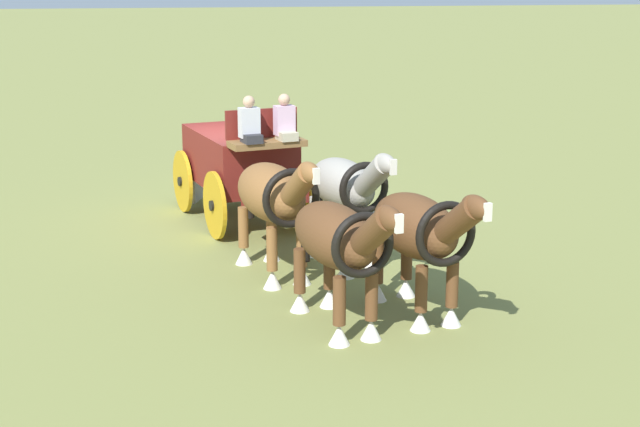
{
  "coord_description": "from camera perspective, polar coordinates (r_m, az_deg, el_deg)",
  "views": [
    {
      "loc": [
        19.08,
        -1.78,
        5.04
      ],
      "look_at": [
        4.39,
        0.88,
        1.2
      ],
      "focal_mm": 53.72,
      "sensor_mm": 36.0,
      "label": 1
    }
  ],
  "objects": [
    {
      "name": "draft_horse_lead_near",
      "position": [
        14.05,
        5.95,
        -1.06
      ],
      "size": [
        3.0,
        1.34,
        2.17
      ],
      "color": "brown",
      "rests_on": "ground"
    },
    {
      "name": "draft_horse_rear_near",
      "position": [
        16.27,
        1.55,
        1.42
      ],
      "size": [
        2.94,
        1.26,
        2.26
      ],
      "color": "#9E998E",
      "rests_on": "ground"
    },
    {
      "name": "draft_horse_lead_off",
      "position": [
        13.49,
        1.11,
        -1.65
      ],
      "size": [
        3.08,
        1.33,
        2.17
      ],
      "color": "brown",
      "rests_on": "ground"
    },
    {
      "name": "draft_horse_rear_off",
      "position": [
        15.81,
        -2.76,
        0.98
      ],
      "size": [
        3.06,
        1.38,
        2.24
      ],
      "color": "brown",
      "rests_on": "ground"
    },
    {
      "name": "ground_plane",
      "position": [
        19.82,
        -4.77,
        -0.37
      ],
      "size": [
        220.0,
        220.0,
        0.0
      ],
      "primitive_type": "plane",
      "color": "olive"
    },
    {
      "name": "sponsor_banner",
      "position": [
        22.63,
        -6.44,
        2.89
      ],
      "size": [
        3.04,
        1.1,
        1.1
      ],
      "primitive_type": "cube",
      "rotation": [
        0.0,
        0.0,
        -0.33
      ],
      "color": "silver",
      "rests_on": "ground"
    },
    {
      "name": "show_wagon",
      "position": [
        19.39,
        -4.7,
        3.12
      ],
      "size": [
        5.93,
        2.61,
        2.79
      ],
      "color": "maroon",
      "rests_on": "ground"
    }
  ]
}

